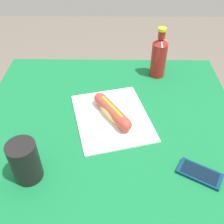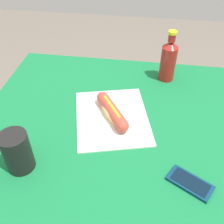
# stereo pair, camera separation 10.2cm
# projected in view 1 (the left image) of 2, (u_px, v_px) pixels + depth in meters

# --- Properties ---
(dining_table) EXTENTS (1.01, 1.00, 0.78)m
(dining_table) POSITION_uv_depth(u_px,v_px,m) (109.00, 155.00, 1.08)
(dining_table) COLOR brown
(dining_table) RESTS_ON ground
(paper_wrapper) EXTENTS (0.39, 0.35, 0.01)m
(paper_wrapper) POSITION_uv_depth(u_px,v_px,m) (112.00, 117.00, 1.04)
(paper_wrapper) COLOR white
(paper_wrapper) RESTS_ON dining_table
(hot_dog) EXTENTS (0.20, 0.15, 0.05)m
(hot_dog) POSITION_uv_depth(u_px,v_px,m) (112.00, 111.00, 1.02)
(hot_dog) COLOR #E5BC75
(hot_dog) RESTS_ON paper_wrapper
(cell_phone) EXTENTS (0.12, 0.15, 0.01)m
(cell_phone) POSITION_uv_depth(u_px,v_px,m) (200.00, 174.00, 0.84)
(cell_phone) COLOR #0A2D4C
(cell_phone) RESTS_ON dining_table
(soda_bottle) EXTENTS (0.07, 0.07, 0.23)m
(soda_bottle) POSITION_uv_depth(u_px,v_px,m) (159.00, 56.00, 1.20)
(soda_bottle) COLOR maroon
(soda_bottle) RESTS_ON dining_table
(drinking_cup) EXTENTS (0.09, 0.09, 0.14)m
(drinking_cup) POSITION_uv_depth(u_px,v_px,m) (25.00, 161.00, 0.79)
(drinking_cup) COLOR black
(drinking_cup) RESTS_ON dining_table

